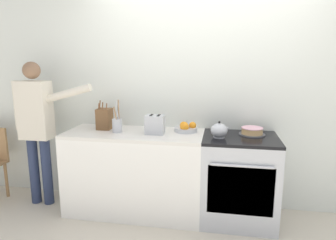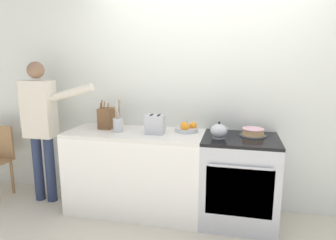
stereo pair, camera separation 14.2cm
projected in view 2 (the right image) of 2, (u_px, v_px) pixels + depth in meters
name	position (u px, v px, depth m)	size (l,w,h in m)	color
ground_plane	(198.00, 233.00, 2.90)	(16.00, 16.00, 0.00)	beige
wall_back	(208.00, 92.00, 3.25)	(8.00, 0.04, 2.60)	silver
counter_cabinet	(136.00, 171.00, 3.27)	(1.46, 0.62, 0.89)	white
stove_range	(239.00, 180.00, 3.02)	(0.74, 0.65, 0.89)	#B7BABF
layer_cake	(253.00, 132.00, 3.00)	(0.26, 0.26, 0.08)	#4C4C51
tea_kettle	(219.00, 131.00, 2.91)	(0.20, 0.17, 0.16)	#B7BABF
knife_block	(106.00, 118.00, 3.31)	(0.15, 0.16, 0.32)	brown
utensil_crock	(118.00, 124.00, 3.16)	(0.10, 0.10, 0.35)	#B7BABF
fruit_bowl	(186.00, 128.00, 3.16)	(0.25, 0.25, 0.11)	#B7BABF
toaster	(155.00, 124.00, 3.08)	(0.21, 0.14, 0.20)	#B7BABF
person_baker	(41.00, 120.00, 3.38)	(0.92, 0.20, 1.62)	#283351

